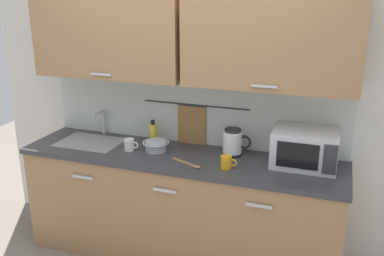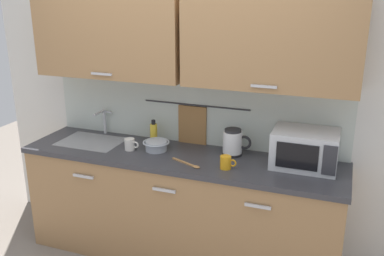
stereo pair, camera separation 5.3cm
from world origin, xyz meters
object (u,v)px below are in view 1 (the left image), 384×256
Objects in this scene: mixing_bowl at (156,145)px; dish_soap_bottle at (153,133)px; microwave at (305,148)px; electric_kettle at (233,142)px; mug_by_kettle at (227,162)px; wooden_spoon at (190,164)px; mug_near_sink at (130,145)px.

dish_soap_bottle is at bearing 120.87° from mixing_bowl.
electric_kettle is (-0.54, 0.04, -0.03)m from microwave.
dish_soap_bottle is at bearing 156.21° from mug_by_kettle.
electric_kettle is at bearing 175.93° from microwave.
microwave is at bearing 18.96° from wooden_spoon.
mixing_bowl is at bearing -168.21° from electric_kettle.
mug_near_sink is 0.56× the size of mixing_bowl.
mixing_bowl is at bearing 17.56° from mug_near_sink.
electric_kettle is at bearing 11.79° from mixing_bowl.
microwave is 3.83× the size of mug_near_sink.
microwave is 0.58m from mug_by_kettle.
dish_soap_bottle is 0.92× the size of mixing_bowl.
mixing_bowl is at bearing -59.13° from dish_soap_bottle.
mug_near_sink and mug_by_kettle have the same top height.
electric_kettle is at bearing -3.16° from dish_soap_bottle.
wooden_spoon is at bearing -128.53° from electric_kettle.
electric_kettle is at bearing 51.47° from wooden_spoon.
wooden_spoon is at bearing -27.91° from mixing_bowl.
wooden_spoon is at bearing -173.42° from mug_by_kettle.
mixing_bowl is (-0.60, -0.12, -0.06)m from electric_kettle.
mug_by_kettle is 0.28m from wooden_spoon.
dish_soap_bottle is 0.79m from mug_by_kettle.
microwave is 1.24m from dish_soap_bottle.
mug_near_sink is at bearing 173.71° from mug_by_kettle.
mug_near_sink is at bearing -166.73° from electric_kettle.
dish_soap_bottle is 0.57m from wooden_spoon.
mug_by_kettle is at bearing -13.92° from mixing_bowl.
dish_soap_bottle reaches higher than mug_near_sink.
microwave is 2.03× the size of electric_kettle.
electric_kettle reaches higher than wooden_spoon.
mug_by_kettle is (-0.52, -0.24, -0.09)m from microwave.
mug_by_kettle is 0.46× the size of wooden_spoon.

